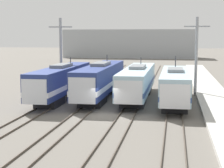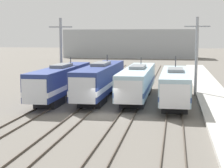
{
  "view_description": "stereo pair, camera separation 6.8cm",
  "coord_description": "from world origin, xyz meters",
  "px_view_note": "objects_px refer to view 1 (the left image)",
  "views": [
    {
      "loc": [
        6.54,
        -34.06,
        7.4
      ],
      "look_at": [
        0.19,
        3.46,
        2.52
      ],
      "focal_mm": 60.0,
      "sensor_mm": 36.0,
      "label": 1
    },
    {
      "loc": [
        6.6,
        -34.05,
        7.4
      ],
      "look_at": [
        0.19,
        3.46,
        2.52
      ],
      "focal_mm": 60.0,
      "sensor_mm": 36.0,
      "label": 2
    }
  ],
  "objects_px": {
    "locomotive_far_left": "(60,82)",
    "locomotive_far_right": "(175,86)",
    "locomotive_center_right": "(137,82)",
    "catenary_tower_left": "(61,53)",
    "catenary_tower_right": "(196,54)",
    "locomotive_center_left": "(100,80)"
  },
  "relations": [
    {
      "from": "catenary_tower_right",
      "to": "catenary_tower_left",
      "type": "bearing_deg",
      "value": 180.0
    },
    {
      "from": "locomotive_far_right",
      "to": "locomotive_center_right",
      "type": "bearing_deg",
      "value": 148.9
    },
    {
      "from": "locomotive_far_left",
      "to": "locomotive_far_right",
      "type": "xyz_separation_m",
      "value": [
        13.15,
        -0.75,
        -0.11
      ]
    },
    {
      "from": "locomotive_center_right",
      "to": "catenary_tower_left",
      "type": "distance_m",
      "value": 12.06
    },
    {
      "from": "catenary_tower_left",
      "to": "catenary_tower_right",
      "type": "height_order",
      "value": "same"
    },
    {
      "from": "locomotive_far_left",
      "to": "locomotive_center_right",
      "type": "distance_m",
      "value": 8.97
    },
    {
      "from": "locomotive_far_left",
      "to": "locomotive_center_left",
      "type": "distance_m",
      "value": 4.67
    },
    {
      "from": "locomotive_center_right",
      "to": "catenary_tower_left",
      "type": "xyz_separation_m",
      "value": [
        -10.71,
        4.64,
        3.05
      ]
    },
    {
      "from": "catenary_tower_left",
      "to": "locomotive_center_left",
      "type": "bearing_deg",
      "value": -37.91
    },
    {
      "from": "locomotive_far_left",
      "to": "locomotive_center_left",
      "type": "xyz_separation_m",
      "value": [
        4.38,
        1.61,
        0.07
      ]
    },
    {
      "from": "locomotive_center_left",
      "to": "catenary_tower_right",
      "type": "distance_m",
      "value": 12.68
    },
    {
      "from": "locomotive_center_left",
      "to": "locomotive_far_right",
      "type": "relative_size",
      "value": 1.16
    },
    {
      "from": "locomotive_far_left",
      "to": "catenary_tower_left",
      "type": "height_order",
      "value": "catenary_tower_left"
    },
    {
      "from": "locomotive_center_right",
      "to": "catenary_tower_left",
      "type": "relative_size",
      "value": 1.88
    },
    {
      "from": "catenary_tower_left",
      "to": "locomotive_far_left",
      "type": "bearing_deg",
      "value": -73.48
    },
    {
      "from": "locomotive_center_left",
      "to": "locomotive_center_right",
      "type": "distance_m",
      "value": 4.4
    },
    {
      "from": "locomotive_far_right",
      "to": "catenary_tower_left",
      "type": "height_order",
      "value": "catenary_tower_left"
    },
    {
      "from": "locomotive_center_right",
      "to": "catenary_tower_right",
      "type": "bearing_deg",
      "value": 33.8
    },
    {
      "from": "locomotive_center_right",
      "to": "locomotive_far_right",
      "type": "distance_m",
      "value": 5.12
    },
    {
      "from": "locomotive_far_left",
      "to": "catenary_tower_left",
      "type": "relative_size",
      "value": 1.8
    },
    {
      "from": "locomotive_far_left",
      "to": "locomotive_far_right",
      "type": "height_order",
      "value": "locomotive_far_right"
    },
    {
      "from": "locomotive_center_right",
      "to": "locomotive_far_right",
      "type": "height_order",
      "value": "locomotive_far_right"
    }
  ]
}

